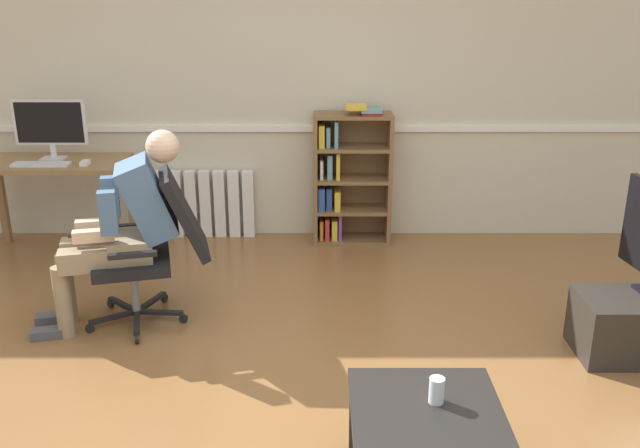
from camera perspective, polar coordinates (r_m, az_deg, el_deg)
ground_plane at (r=3.65m, az=-2.40°, el=-14.96°), size 18.00×18.00×0.00m
back_wall at (r=5.71m, az=-1.59°, el=12.22°), size 12.00×0.13×2.70m
computer_desk at (r=5.75m, az=-21.41°, el=3.66°), size 1.14×0.57×0.76m
imac_monitor at (r=5.73m, az=-21.53°, el=7.62°), size 0.55×0.14×0.46m
keyboard at (r=5.59m, az=-22.17°, el=4.57°), size 0.42×0.12×0.02m
computer_mouse at (r=5.50m, az=-18.97°, el=4.78°), size 0.06×0.10×0.03m
bookshelf at (r=5.66m, az=2.12°, el=3.84°), size 0.63×0.29×1.14m
radiator at (r=5.91m, az=-9.55°, el=1.65°), size 0.82×0.08×0.57m
office_chair at (r=4.42m, az=-13.53°, el=-1.52°), size 0.80×0.65×0.97m
person_seated at (r=4.38m, az=-16.12°, el=-0.12°), size 0.98×0.52×1.23m
coffee_table at (r=3.01m, az=8.57°, el=-15.44°), size 0.62×0.58×0.41m
drinking_glass at (r=2.97m, az=9.47°, el=-13.36°), size 0.07×0.07×0.11m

